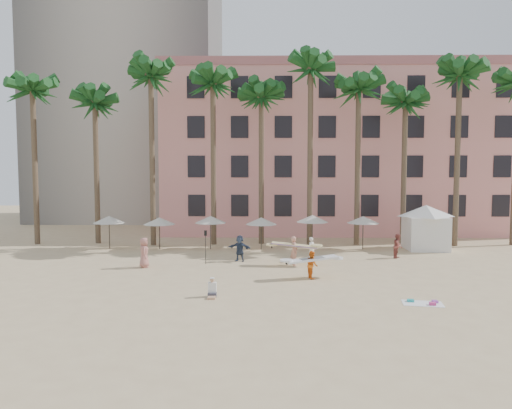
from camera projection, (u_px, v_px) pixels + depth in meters
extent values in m
plane|color=#D1B789|center=(280.00, 290.00, 23.41)|extent=(120.00, 120.00, 0.00)
cube|color=pink|center=(336.00, 154.00, 48.69)|extent=(35.00, 14.00, 16.00)
cube|color=#A89E8E|center=(133.00, 28.00, 59.83)|extent=(22.00, 18.00, 50.00)
cylinder|color=brown|center=(35.00, 167.00, 38.21)|extent=(0.44, 0.44, 13.00)
cylinder|color=brown|center=(97.00, 173.00, 38.67)|extent=(0.44, 0.44, 12.00)
cylinder|color=brown|center=(152.00, 161.00, 37.53)|extent=(0.44, 0.44, 14.00)
cylinder|color=brown|center=(213.00, 164.00, 37.98)|extent=(0.44, 0.44, 13.50)
cylinder|color=brown|center=(261.00, 170.00, 38.45)|extent=(0.44, 0.44, 12.50)
cylinder|color=brown|center=(310.00, 158.00, 37.33)|extent=(0.44, 0.44, 14.50)
cylinder|color=brown|center=(358.00, 167.00, 37.82)|extent=(0.44, 0.44, 13.00)
cylinder|color=brown|center=(404.00, 173.00, 38.30)|extent=(0.44, 0.44, 12.00)
cylinder|color=brown|center=(457.00, 161.00, 37.18)|extent=(0.44, 0.44, 14.00)
cylinder|color=#332B23|center=(109.00, 233.00, 35.98)|extent=(0.07, 0.07, 2.50)
cone|color=beige|center=(109.00, 219.00, 35.90)|extent=(2.50, 2.50, 0.55)
cylinder|color=#332B23|center=(160.00, 234.00, 35.83)|extent=(0.07, 0.07, 2.40)
cone|color=beige|center=(159.00, 221.00, 35.75)|extent=(2.50, 2.50, 0.55)
cylinder|color=#332B23|center=(211.00, 233.00, 35.97)|extent=(0.07, 0.07, 2.50)
cone|color=beige|center=(210.00, 219.00, 35.89)|extent=(2.50, 2.50, 0.55)
cylinder|color=#332B23|center=(261.00, 234.00, 35.81)|extent=(0.07, 0.07, 2.40)
cone|color=beige|center=(261.00, 221.00, 35.74)|extent=(2.50, 2.50, 0.55)
cylinder|color=#332B23|center=(312.00, 233.00, 35.65)|extent=(0.07, 0.07, 2.60)
cone|color=beige|center=(312.00, 219.00, 35.57)|extent=(2.50, 2.50, 0.55)
cylinder|color=#332B23|center=(363.00, 234.00, 35.80)|extent=(0.07, 0.07, 2.50)
cone|color=beige|center=(363.00, 220.00, 35.72)|extent=(2.50, 2.50, 0.55)
cube|color=white|center=(425.00, 233.00, 35.79)|extent=(3.13, 3.13, 2.60)
cone|color=white|center=(426.00, 211.00, 35.67)|extent=(4.70, 4.70, 0.90)
cube|color=white|center=(423.00, 304.00, 21.00)|extent=(1.95, 1.30, 0.02)
cube|color=teal|center=(411.00, 300.00, 21.28)|extent=(0.34, 0.30, 0.10)
cube|color=#CD3981|center=(433.00, 304.00, 20.72)|extent=(0.31, 0.27, 0.12)
cube|color=purple|center=(435.00, 301.00, 21.17)|extent=(0.31, 0.34, 0.08)
imported|color=tan|center=(294.00, 251.00, 29.68)|extent=(0.58, 0.77, 1.90)
cube|color=#F4DF98|center=(294.00, 245.00, 29.65)|extent=(2.98, 1.06, 0.35)
imported|color=orange|center=(312.00, 265.00, 25.99)|extent=(0.77, 0.89, 1.58)
cube|color=white|center=(312.00, 259.00, 25.97)|extent=(3.14, 1.52, 0.31)
imported|color=#2E3A51|center=(240.00, 248.00, 31.04)|extent=(1.73, 1.00, 1.78)
imported|color=#AE6B62|center=(144.00, 253.00, 28.99)|extent=(0.81, 1.05, 1.92)
imported|color=white|center=(312.00, 249.00, 31.07)|extent=(0.71, 0.69, 1.65)
imported|color=brown|center=(398.00, 246.00, 32.18)|extent=(1.02, 1.07, 1.73)
cylinder|color=black|center=(206.00, 248.00, 30.16)|extent=(0.04, 0.04, 2.10)
cube|color=black|center=(206.00, 233.00, 30.09)|extent=(0.18, 0.03, 0.35)
cube|color=#3F3F4C|center=(212.00, 295.00, 22.15)|extent=(0.41, 0.38, 0.22)
cube|color=tan|center=(211.00, 298.00, 21.84)|extent=(0.37, 0.41, 0.11)
cube|color=white|center=(212.00, 287.00, 22.17)|extent=(0.40, 0.24, 0.50)
sphere|color=tan|center=(212.00, 280.00, 22.15)|extent=(0.22, 0.22, 0.22)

